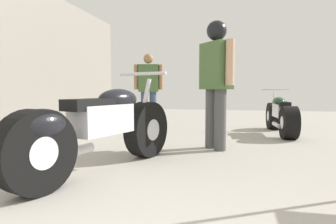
{
  "coord_description": "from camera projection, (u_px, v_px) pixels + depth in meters",
  "views": [
    {
      "loc": [
        0.39,
        -0.23,
        0.83
      ],
      "look_at": [
        -0.48,
        3.75,
        0.53
      ],
      "focal_mm": 31.53,
      "sensor_mm": 36.0,
      "label": 1
    }
  ],
  "objects": [
    {
      "name": "ground_plane",
      "position": [
        201.0,
        154.0,
        3.83
      ],
      "size": [
        17.05,
        17.05,
        0.0
      ],
      "primitive_type": "plane",
      "color": "#A8A399"
    },
    {
      "name": "garage_partition_left",
      "position": [
        2.0,
        58.0,
        4.36
      ],
      "size": [
        0.08,
        7.82,
        2.61
      ],
      "primitive_type": "cube",
      "color": "gray",
      "rests_on": "ground_plane"
    },
    {
      "name": "motorcycle_maroon_cruiser",
      "position": [
        100.0,
        129.0,
        2.95
      ],
      "size": [
        0.97,
        2.19,
        1.05
      ],
      "color": "black",
      "rests_on": "ground_plane"
    },
    {
      "name": "motorcycle_black_naked",
      "position": [
        281.0,
        116.0,
        5.55
      ],
      "size": [
        0.54,
        1.84,
        0.86
      ],
      "color": "black",
      "rests_on": "ground_plane"
    },
    {
      "name": "mechanic_in_blue",
      "position": [
        149.0,
        86.0,
        6.56
      ],
      "size": [
        0.66,
        0.33,
        1.63
      ],
      "color": "#384766",
      "rests_on": "ground_plane"
    },
    {
      "name": "mechanic_with_helmet",
      "position": [
        216.0,
        73.0,
        4.07
      ],
      "size": [
        0.54,
        0.6,
        1.78
      ],
      "color": "#4C4C4C",
      "rests_on": "ground_plane"
    }
  ]
}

